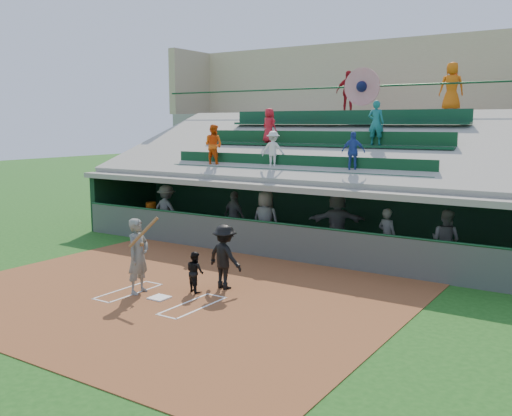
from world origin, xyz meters
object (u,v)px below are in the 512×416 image
Objects in this scene: batter_at_plate at (138,256)px; water_cooler at (151,207)px; catcher at (195,272)px; white_table at (153,221)px; home_plate at (159,298)px.

batter_at_plate is 4.97× the size of water_cooler.
catcher is at bearing 37.13° from batter_at_plate.
catcher is at bearing -64.65° from white_table.
home_plate is 1.09× the size of water_cooler.
catcher is 2.58× the size of water_cooler.
batter_at_plate is (-0.72, 0.06, 0.92)m from home_plate.
water_cooler reaches higher than home_plate.
catcher is 8.40m from water_cooler.
water_cooler is at bearing 134.52° from home_plate.
home_plate is 0.22× the size of batter_at_plate.
home_plate is 0.42× the size of catcher.
white_table is (-5.38, 6.20, -0.56)m from batter_at_plate.
white_table is at bearing -18.48° from catcher.
water_cooler is (-0.01, -0.05, 0.56)m from white_table.
water_cooler reaches higher than catcher.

